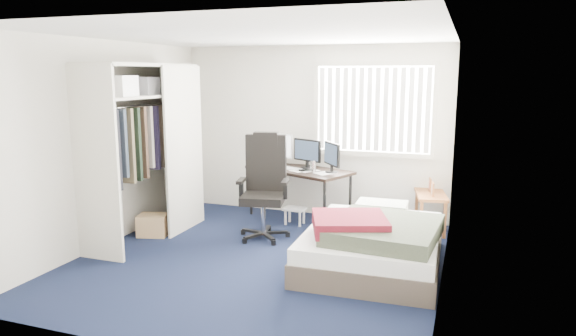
# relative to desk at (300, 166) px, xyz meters

# --- Properties ---
(ground) EXTENTS (4.20, 4.20, 0.00)m
(ground) POSITION_rel_desk_xyz_m (0.08, -1.75, -0.78)
(ground) COLOR black
(ground) RESTS_ON ground
(room_shell) EXTENTS (4.20, 4.20, 4.20)m
(room_shell) POSITION_rel_desk_xyz_m (0.08, -1.75, 0.73)
(room_shell) COLOR silver
(room_shell) RESTS_ON ground
(window_assembly) EXTENTS (1.72, 0.09, 1.32)m
(window_assembly) POSITION_rel_desk_xyz_m (0.98, 0.29, 0.82)
(window_assembly) COLOR white
(window_assembly) RESTS_ON ground
(closet) EXTENTS (0.64, 1.84, 2.22)m
(closet) POSITION_rel_desk_xyz_m (-1.59, -1.49, 0.57)
(closet) COLOR beige
(closet) RESTS_ON ground
(desk) EXTENTS (1.67, 1.23, 1.21)m
(desk) POSITION_rel_desk_xyz_m (0.00, 0.00, 0.00)
(desk) COLOR black
(desk) RESTS_ON ground
(office_chair) EXTENTS (0.75, 0.75, 1.35)m
(office_chair) POSITION_rel_desk_xyz_m (-0.19, -0.93, -0.26)
(office_chair) COLOR black
(office_chair) RESTS_ON ground
(footstool) EXTENTS (0.31, 0.25, 0.24)m
(footstool) POSITION_rel_desk_xyz_m (0.02, -0.30, -0.59)
(footstool) COLOR white
(footstool) RESTS_ON ground
(nightstand) EXTENTS (0.51, 0.81, 0.70)m
(nightstand) POSITION_rel_desk_xyz_m (1.83, 0.04, -0.32)
(nightstand) COLOR brown
(nightstand) RESTS_ON ground
(bed) EXTENTS (1.48, 1.94, 0.63)m
(bed) POSITION_rel_desk_xyz_m (1.34, -1.52, -0.50)
(bed) COLOR #453A32
(bed) RESTS_ON ground
(pine_box) EXTENTS (0.43, 0.37, 0.28)m
(pine_box) POSITION_rel_desk_xyz_m (-1.57, -1.40, -0.64)
(pine_box) COLOR tan
(pine_box) RESTS_ON ground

